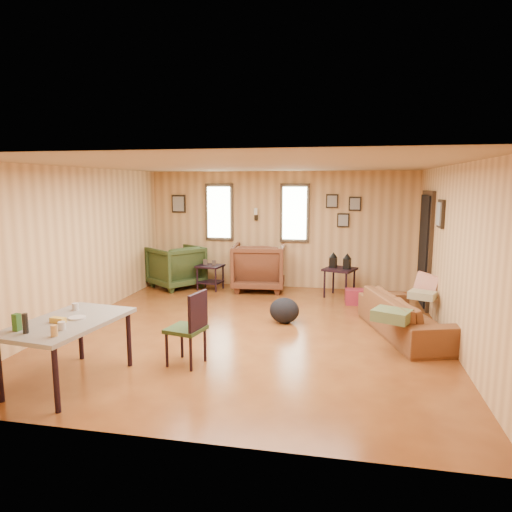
{
  "coord_description": "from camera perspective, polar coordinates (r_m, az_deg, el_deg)",
  "views": [
    {
      "loc": [
        1.34,
        -6.36,
        2.14
      ],
      "look_at": [
        0.0,
        0.4,
        1.05
      ],
      "focal_mm": 32.0,
      "sensor_mm": 36.0,
      "label": 1
    }
  ],
  "objects": [
    {
      "name": "dining_table",
      "position": [
        5.33,
        -22.54,
        -8.13
      ],
      "size": [
        0.98,
        1.46,
        0.9
      ],
      "rotation": [
        0.0,
        0.0,
        -0.13
      ],
      "color": "gray",
      "rests_on": "ground"
    },
    {
      "name": "sofa_pillows",
      "position": [
        6.79,
        18.67,
        -5.38
      ],
      "size": [
        1.13,
        1.91,
        0.39
      ],
      "rotation": [
        0.0,
        0.0,
        -0.42
      ],
      "color": "#4B552F",
      "rests_on": "sofa"
    },
    {
      "name": "side_table",
      "position": [
        8.8,
        10.44,
        -1.34
      ],
      "size": [
        0.69,
        0.69,
        0.86
      ],
      "rotation": [
        0.0,
        0.0,
        -0.37
      ],
      "color": "black",
      "rests_on": "ground"
    },
    {
      "name": "cooler",
      "position": [
        8.42,
        12.4,
        -5.0
      ],
      "size": [
        0.4,
        0.3,
        0.27
      ],
      "rotation": [
        0.0,
        0.0,
        0.09
      ],
      "color": "maroon",
      "rests_on": "ground"
    },
    {
      "name": "room",
      "position": [
        6.8,
        1.2,
        1.09
      ],
      "size": [
        5.54,
        6.04,
        2.44
      ],
      "color": "brown",
      "rests_on": "ground"
    },
    {
      "name": "recliner_brown",
      "position": [
        9.26,
        0.37,
        -1.06
      ],
      "size": [
        1.11,
        1.05,
        1.05
      ],
      "primitive_type": "imported",
      "rotation": [
        0.0,
        0.0,
        3.24
      ],
      "color": "#532A18",
      "rests_on": "ground"
    },
    {
      "name": "backpack",
      "position": [
        7.13,
        3.56,
        -6.81
      ],
      "size": [
        0.56,
        0.51,
        0.4
      ],
      "rotation": [
        0.0,
        0.0,
        0.43
      ],
      "color": "black",
      "rests_on": "ground"
    },
    {
      "name": "recliner_green",
      "position": [
        9.63,
        -9.99,
        -1.07
      ],
      "size": [
        1.26,
        1.27,
        0.96
      ],
      "primitive_type": "imported",
      "rotation": [
        0.0,
        0.0,
        -2.21
      ],
      "color": "#2B3A1A",
      "rests_on": "ground"
    },
    {
      "name": "end_table",
      "position": [
        9.35,
        -5.74,
        -2.1
      ],
      "size": [
        0.55,
        0.52,
        0.62
      ],
      "rotation": [
        0.0,
        0.0,
        -0.16
      ],
      "color": "black",
      "rests_on": "ground"
    },
    {
      "name": "dining_chair",
      "position": [
        5.49,
        -8.18,
        -8.45
      ],
      "size": [
        0.48,
        0.48,
        0.9
      ],
      "rotation": [
        0.0,
        0.0,
        -0.21
      ],
      "color": "#2B3A1A",
      "rests_on": "ground"
    },
    {
      "name": "sofa",
      "position": [
        6.87,
        18.36,
        -6.3
      ],
      "size": [
        1.13,
        2.04,
        0.77
      ],
      "primitive_type": "imported",
      "rotation": [
        0.0,
        0.0,
        1.87
      ],
      "color": "brown",
      "rests_on": "ground"
    }
  ]
}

